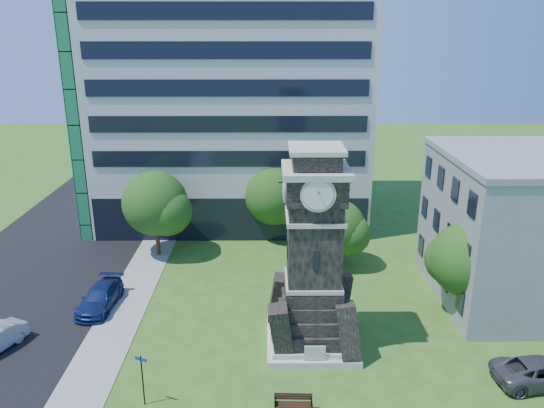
{
  "coord_description": "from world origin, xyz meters",
  "views": [
    {
      "loc": [
        0.42,
        -26.11,
        18.28
      ],
      "look_at": [
        0.63,
        8.36,
        6.84
      ],
      "focal_mm": 35.0,
      "sensor_mm": 36.0,
      "label": 1
    }
  ],
  "objects_px": {
    "car_east_lot": "(542,372)",
    "park_bench": "(293,403)",
    "clock_tower": "(313,264)",
    "street_sign": "(142,375)",
    "car_street_north": "(100,298)"
  },
  "relations": [
    {
      "from": "car_street_north",
      "to": "street_sign",
      "type": "distance_m",
      "value": 11.29
    },
    {
      "from": "car_east_lot",
      "to": "street_sign",
      "type": "distance_m",
      "value": 21.14
    },
    {
      "from": "clock_tower",
      "to": "street_sign",
      "type": "distance_m",
      "value": 11.11
    },
    {
      "from": "car_east_lot",
      "to": "park_bench",
      "type": "height_order",
      "value": "car_east_lot"
    },
    {
      "from": "car_east_lot",
      "to": "park_bench",
      "type": "xyz_separation_m",
      "value": [
        -13.48,
        -2.15,
        -0.2
      ]
    },
    {
      "from": "clock_tower",
      "to": "car_east_lot",
      "type": "bearing_deg",
      "value": -18.35
    },
    {
      "from": "park_bench",
      "to": "street_sign",
      "type": "height_order",
      "value": "street_sign"
    },
    {
      "from": "car_east_lot",
      "to": "street_sign",
      "type": "relative_size",
      "value": 1.83
    },
    {
      "from": "car_street_north",
      "to": "car_east_lot",
      "type": "height_order",
      "value": "car_street_north"
    },
    {
      "from": "clock_tower",
      "to": "street_sign",
      "type": "bearing_deg",
      "value": -148.13
    },
    {
      "from": "car_east_lot",
      "to": "street_sign",
      "type": "xyz_separation_m",
      "value": [
        -21.06,
        -1.55,
        1.06
      ]
    },
    {
      "from": "clock_tower",
      "to": "park_bench",
      "type": "bearing_deg",
      "value": -102.62
    },
    {
      "from": "clock_tower",
      "to": "park_bench",
      "type": "height_order",
      "value": "clock_tower"
    },
    {
      "from": "clock_tower",
      "to": "car_east_lot",
      "type": "relative_size",
      "value": 2.34
    },
    {
      "from": "car_street_north",
      "to": "street_sign",
      "type": "height_order",
      "value": "street_sign"
    }
  ]
}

